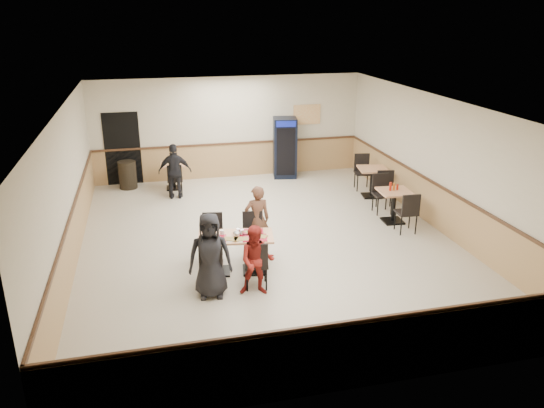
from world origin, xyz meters
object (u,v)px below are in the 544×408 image
object	(u,v)px
main_table	(236,248)
diner_woman_left	(210,255)
back_table	(174,172)
diner_man_opposite	(257,220)
diner_woman_right	(257,261)
side_table_far	(372,178)
pepsi_cooler	(285,148)
trash_bin	(128,175)
lone_diner	(175,171)
side_table_near	(394,201)

from	to	relation	value
main_table	diner_woman_left	size ratio (longest dim) A/B	0.98
diner_woman_left	back_table	size ratio (longest dim) A/B	2.11
main_table	diner_man_opposite	size ratio (longest dim) A/B	1.04
diner_woman_left	diner_woman_right	world-z (taller)	diner_woman_left
diner_woman_left	side_table_far	bearing A→B (deg)	47.54
pepsi_cooler	diner_woman_left	bearing A→B (deg)	-105.03
pepsi_cooler	trash_bin	bearing A→B (deg)	-169.35
diner_man_opposite	main_table	bearing A→B (deg)	51.62
main_table	pepsi_cooler	distance (m)	6.41
diner_woman_right	lone_diner	distance (m)	5.65
pepsi_cooler	back_table	bearing A→B (deg)	-163.21
trash_bin	diner_woman_left	bearing A→B (deg)	-77.15
diner_man_opposite	side_table_far	world-z (taller)	diner_man_opposite
lone_diner	side_table_far	xyz separation A→B (m)	(5.18, -1.14, -0.21)
side_table_near	pepsi_cooler	size ratio (longest dim) A/B	0.44
diner_man_opposite	side_table_far	distance (m)	4.65
main_table	trash_bin	distance (m)	6.19
side_table_far	trash_bin	xyz separation A→B (m)	(-6.45, 2.32, -0.14)
side_table_far	back_table	world-z (taller)	side_table_far
main_table	side_table_far	bearing A→B (deg)	47.90
diner_woman_left	side_table_near	size ratio (longest dim) A/B	1.98
diner_woman_left	diner_man_opposite	distance (m)	1.95
main_table	side_table_near	size ratio (longest dim) A/B	1.93
pepsi_cooler	trash_bin	size ratio (longest dim) A/B	2.29
diner_man_opposite	pepsi_cooler	distance (m)	5.45
side_table_far	diner_woman_right	bearing A→B (deg)	-133.15
back_table	trash_bin	distance (m)	1.32
side_table_near	pepsi_cooler	bearing A→B (deg)	110.43
lone_diner	pepsi_cooler	size ratio (longest dim) A/B	0.83
lone_diner	side_table_far	world-z (taller)	lone_diner
diner_woman_left	side_table_far	distance (m)	6.54
main_table	trash_bin	bearing A→B (deg)	118.81
diner_man_opposite	pepsi_cooler	world-z (taller)	pepsi_cooler
side_table_far	pepsi_cooler	bearing A→B (deg)	127.53
side_table_near	side_table_far	world-z (taller)	side_table_far
diner_man_opposite	diner_woman_left	bearing A→B (deg)	51.62
diner_woman_left	side_table_far	xyz separation A→B (m)	(4.94, 4.29, -0.24)
side_table_near	back_table	bearing A→B (deg)	142.29
diner_man_opposite	pepsi_cooler	xyz separation A→B (m)	(1.95, 5.09, 0.17)
lone_diner	side_table_near	distance (m)	5.76
lone_diner	side_table_near	world-z (taller)	lone_diner
diner_woman_left	back_table	world-z (taller)	diner_woman_left
diner_woman_right	diner_man_opposite	distance (m)	1.73
back_table	pepsi_cooler	distance (m)	3.41
lone_diner	trash_bin	bearing A→B (deg)	-35.34
side_table_near	side_table_far	distance (m)	1.85
side_table_near	diner_woman_left	bearing A→B (deg)	-152.38
diner_woman_left	trash_bin	world-z (taller)	diner_woman_left
diner_woman_left	lone_diner	distance (m)	5.43
side_table_near	side_table_far	xyz separation A→B (m)	(0.25, 1.83, 0.01)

